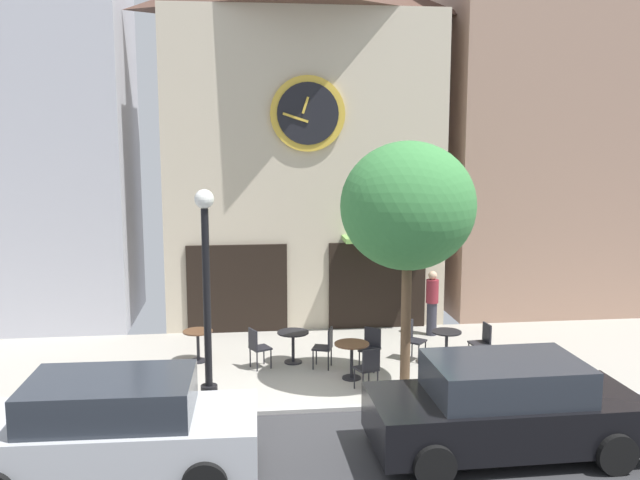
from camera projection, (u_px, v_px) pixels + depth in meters
ground_plane at (321, 424)px, 12.23m from camera, size 24.08×11.91×0.13m
clock_building at (303, 135)px, 18.66m from camera, size 7.37×4.09×9.90m
neighbor_building_left at (18, 53)px, 17.93m from camera, size 5.56×3.60×14.41m
neighbor_building_right at (545, 98)px, 19.96m from camera, size 6.06×4.01×12.29m
street_lamp at (207, 297)px, 12.78m from camera, size 0.36×0.36×4.11m
street_tree at (408, 207)px, 13.30m from camera, size 2.66×2.39×4.98m
cafe_table_leftmost at (198, 340)px, 15.44m from camera, size 0.67×0.67×0.72m
cafe_table_near_curb at (293, 341)px, 15.36m from camera, size 0.71×0.71×0.72m
cafe_table_near_door at (352, 353)px, 14.34m from camera, size 0.73×0.73×0.77m
cafe_table_rightmost at (446, 342)px, 15.26m from camera, size 0.65×0.65×0.76m
cafe_chair_mid_row at (326, 345)px, 15.01m from camera, size 0.51×0.51×0.90m
cafe_chair_left_end at (483, 340)px, 15.36m from camera, size 0.44×0.44×0.90m
cafe_chair_corner at (371, 345)px, 14.98m from camera, size 0.55×0.55×0.90m
cafe_chair_facing_street at (368, 366)px, 13.62m from camera, size 0.52×0.52×0.90m
cafe_chair_facing_wall at (412, 337)px, 15.58m from camera, size 0.56×0.56×0.90m
cafe_chair_under_awning at (257, 345)px, 14.97m from camera, size 0.53×0.53×0.90m
pedestrian_maroon at (432, 302)px, 17.45m from camera, size 0.45×0.45×1.67m
parked_car_silver at (112, 430)px, 10.14m from camera, size 4.34×2.10×1.55m
parked_car_black at (504, 407)px, 10.96m from camera, size 4.33×2.08×1.55m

